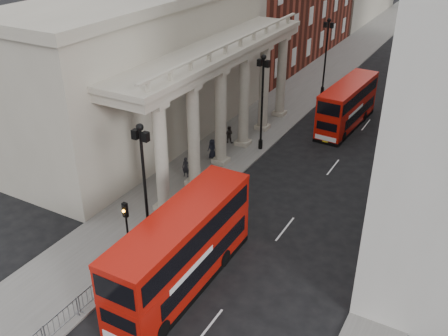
{
  "coord_description": "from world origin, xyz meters",
  "views": [
    {
      "loc": [
        15.76,
        -15.74,
        19.2
      ],
      "look_at": [
        1.33,
        10.06,
        3.34
      ],
      "focal_mm": 40.0,
      "sensor_mm": 36.0,
      "label": 1
    }
  ],
  "objects_px": {
    "lamp_post_south": "(144,180)",
    "lamp_post_north": "(326,52)",
    "lamp_post_mid": "(262,96)",
    "pedestrian_c": "(212,149)",
    "bus_far": "(347,104)",
    "pedestrian_a": "(186,167)",
    "traffic_light": "(126,223)",
    "pedestrian_b": "(229,134)",
    "bus_near": "(182,249)"
  },
  "relations": [
    {
      "from": "lamp_post_mid",
      "to": "traffic_light",
      "type": "bearing_deg",
      "value": -89.68
    },
    {
      "from": "lamp_post_south",
      "to": "lamp_post_north",
      "type": "height_order",
      "value": "same"
    },
    {
      "from": "bus_far",
      "to": "pedestrian_a",
      "type": "distance_m",
      "value": 17.92
    },
    {
      "from": "lamp_post_south",
      "to": "bus_near",
      "type": "height_order",
      "value": "lamp_post_south"
    },
    {
      "from": "lamp_post_north",
      "to": "traffic_light",
      "type": "xyz_separation_m",
      "value": [
        0.1,
        -34.02,
        -1.8
      ]
    },
    {
      "from": "pedestrian_a",
      "to": "lamp_post_mid",
      "type": "bearing_deg",
      "value": 60.55
    },
    {
      "from": "traffic_light",
      "to": "pedestrian_b",
      "type": "relative_size",
      "value": 2.73
    },
    {
      "from": "pedestrian_a",
      "to": "lamp_post_north",
      "type": "bearing_deg",
      "value": 74.98
    },
    {
      "from": "lamp_post_mid",
      "to": "pedestrian_b",
      "type": "bearing_deg",
      "value": -175.08
    },
    {
      "from": "lamp_post_north",
      "to": "bus_near",
      "type": "bearing_deg",
      "value": -83.76
    },
    {
      "from": "pedestrian_c",
      "to": "lamp_post_south",
      "type": "bearing_deg",
      "value": -69.9
    },
    {
      "from": "lamp_post_north",
      "to": "pedestrian_b",
      "type": "bearing_deg",
      "value": -100.44
    },
    {
      "from": "pedestrian_b",
      "to": "pedestrian_c",
      "type": "xyz_separation_m",
      "value": [
        0.22,
        -3.31,
        0.04
      ]
    },
    {
      "from": "bus_near",
      "to": "pedestrian_c",
      "type": "xyz_separation_m",
      "value": [
        -6.47,
        14.22,
        -1.54
      ]
    },
    {
      "from": "lamp_post_south",
      "to": "pedestrian_c",
      "type": "xyz_separation_m",
      "value": [
        -2.78,
        12.43,
        -3.96
      ]
    },
    {
      "from": "lamp_post_south",
      "to": "lamp_post_mid",
      "type": "bearing_deg",
      "value": 90.0
    },
    {
      "from": "traffic_light",
      "to": "pedestrian_a",
      "type": "distance_m",
      "value": 11.27
    },
    {
      "from": "bus_far",
      "to": "pedestrian_a",
      "type": "xyz_separation_m",
      "value": [
        -7.79,
        -16.09,
        -1.32
      ]
    },
    {
      "from": "pedestrian_c",
      "to": "lamp_post_north",
      "type": "bearing_deg",
      "value": 89.43
    },
    {
      "from": "bus_near",
      "to": "bus_far",
      "type": "bearing_deg",
      "value": 86.97
    },
    {
      "from": "bus_far",
      "to": "pedestrian_b",
      "type": "distance_m",
      "value": 12.01
    },
    {
      "from": "lamp_post_mid",
      "to": "pedestrian_b",
      "type": "xyz_separation_m",
      "value": [
        -3.0,
        -0.26,
        -4.0
      ]
    },
    {
      "from": "traffic_light",
      "to": "pedestrian_a",
      "type": "xyz_separation_m",
      "value": [
        -3.01,
        10.64,
        -2.18
      ]
    },
    {
      "from": "lamp_post_south",
      "to": "bus_far",
      "type": "xyz_separation_m",
      "value": [
        4.88,
        24.71,
        -2.66
      ]
    },
    {
      "from": "lamp_post_north",
      "to": "traffic_light",
      "type": "bearing_deg",
      "value": -89.83
    },
    {
      "from": "lamp_post_north",
      "to": "pedestrian_a",
      "type": "relative_size",
      "value": 5.14
    },
    {
      "from": "bus_near",
      "to": "pedestrian_b",
      "type": "distance_m",
      "value": 18.83
    },
    {
      "from": "lamp_post_mid",
      "to": "pedestrian_c",
      "type": "xyz_separation_m",
      "value": [
        -2.78,
        -3.57,
        -3.96
      ]
    },
    {
      "from": "traffic_light",
      "to": "pedestrian_c",
      "type": "distance_m",
      "value": 14.89
    },
    {
      "from": "traffic_light",
      "to": "pedestrian_c",
      "type": "xyz_separation_m",
      "value": [
        -2.88,
        14.45,
        -2.16
      ]
    },
    {
      "from": "lamp_post_mid",
      "to": "lamp_post_south",
      "type": "bearing_deg",
      "value": -90.0
    },
    {
      "from": "bus_far",
      "to": "pedestrian_c",
      "type": "bearing_deg",
      "value": -118.59
    },
    {
      "from": "pedestrian_a",
      "to": "pedestrian_c",
      "type": "relative_size",
      "value": 0.97
    },
    {
      "from": "lamp_post_mid",
      "to": "traffic_light",
      "type": "xyz_separation_m",
      "value": [
        0.1,
        -18.02,
        -1.8
      ]
    },
    {
      "from": "lamp_post_south",
      "to": "pedestrian_b",
      "type": "distance_m",
      "value": 16.52
    },
    {
      "from": "lamp_post_mid",
      "to": "lamp_post_north",
      "type": "xyz_separation_m",
      "value": [
        0.0,
        16.0,
        0.0
      ]
    },
    {
      "from": "lamp_post_mid",
      "to": "lamp_post_north",
      "type": "relative_size",
      "value": 1.0
    },
    {
      "from": "lamp_post_south",
      "to": "lamp_post_mid",
      "type": "distance_m",
      "value": 16.0
    },
    {
      "from": "pedestrian_b",
      "to": "lamp_post_north",
      "type": "bearing_deg",
      "value": -114.9
    },
    {
      "from": "pedestrian_b",
      "to": "pedestrian_c",
      "type": "relative_size",
      "value": 0.95
    },
    {
      "from": "lamp_post_south",
      "to": "pedestrian_a",
      "type": "relative_size",
      "value": 5.14
    },
    {
      "from": "lamp_post_south",
      "to": "bus_far",
      "type": "height_order",
      "value": "lamp_post_south"
    },
    {
      "from": "lamp_post_north",
      "to": "lamp_post_mid",
      "type": "bearing_deg",
      "value": -90.0
    },
    {
      "from": "traffic_light",
      "to": "bus_far",
      "type": "distance_m",
      "value": 27.16
    },
    {
      "from": "bus_near",
      "to": "pedestrian_a",
      "type": "xyz_separation_m",
      "value": [
        -6.61,
        10.41,
        -1.56
      ]
    },
    {
      "from": "lamp_post_mid",
      "to": "bus_near",
      "type": "bearing_deg",
      "value": -78.27
    },
    {
      "from": "pedestrian_a",
      "to": "bus_near",
      "type": "bearing_deg",
      "value": -65.52
    },
    {
      "from": "lamp_post_north",
      "to": "pedestrian_c",
      "type": "relative_size",
      "value": 5.01
    },
    {
      "from": "lamp_post_mid",
      "to": "pedestrian_b",
      "type": "distance_m",
      "value": 5.01
    },
    {
      "from": "lamp_post_north",
      "to": "bus_far",
      "type": "xyz_separation_m",
      "value": [
        4.88,
        -7.29,
        -2.66
      ]
    }
  ]
}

